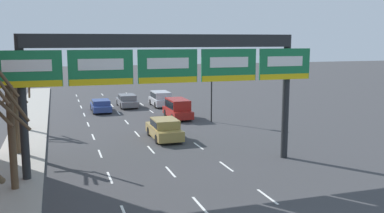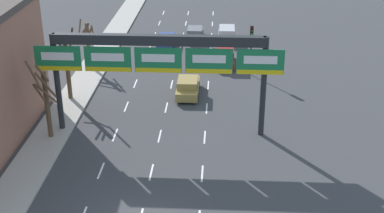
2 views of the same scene
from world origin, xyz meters
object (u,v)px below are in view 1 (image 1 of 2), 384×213
Objects in this scene: car_grey at (127,100)px; tree_bare_furthest at (15,105)px; suv_silver at (161,98)px; sign_gantry at (167,61)px; suv_red at (178,108)px; tree_bare_closest at (22,98)px; car_gold at (164,128)px; tree_bare_third at (11,128)px; traffic_light_near_gantry at (212,84)px; car_blue at (101,105)px.

tree_bare_furthest is (-9.65, -17.41, 2.46)m from car_grey.
car_grey is at bearing 170.83° from suv_silver.
sign_gantry reaches higher than suv_silver.
suv_red is at bearing 35.51° from tree_bare_furthest.
tree_bare_closest is (-9.80, -9.71, 1.94)m from car_grey.
sign_gantry is at bearing -93.59° from car_grey.
suv_red is at bearing -91.74° from suv_silver.
car_gold is 0.98× the size of car_grey.
tree_bare_furthest reaches higher than tree_bare_third.
suv_silver is at bearing 77.35° from car_gold.
car_grey is (1.44, 22.95, -5.30)m from sign_gantry.
suv_silver is 0.89× the size of car_grey.
car_gold is 7.97m from traffic_light_near_gantry.
traffic_light_near_gantry is at bearing 42.75° from car_gold.
tree_bare_furthest reaches higher than car_blue.
tree_bare_closest is at bearing -145.71° from suv_silver.
suv_silver is 0.91× the size of car_gold.
car_grey is at bearing 112.46° from suv_red.
suv_red is (6.38, -5.76, 0.32)m from car_blue.
tree_bare_closest is at bearing -132.71° from car_blue.
sign_gantry is 16.38m from suv_red.
sign_gantry is 21.33m from car_blue.
suv_red is 0.76× the size of tree_bare_third.
suv_red is 8.79m from car_grey.
car_blue is at bearing 74.08° from tree_bare_third.
sign_gantry is 4.15× the size of car_blue.
car_grey is 13.94m from tree_bare_closest.
traffic_light_near_gantry is at bearing -43.79° from car_blue.
tree_bare_furthest is at bearing 146.00° from sign_gantry.
car_gold is 0.95× the size of traffic_light_near_gantry.
car_gold is 12.98m from tree_bare_third.
suv_red is 8.36m from car_gold.
tree_bare_closest is (-9.97, 6.14, 1.86)m from car_gold.
tree_bare_third reaches higher than car_blue.
suv_silver reaches higher than car_gold.
tree_bare_furthest is (-6.63, -15.05, 2.51)m from car_blue.
car_blue is at bearing 94.38° from sign_gantry.
suv_red is at bearing -67.54° from car_grey.
tree_bare_closest is (-13.39, -9.13, 1.78)m from suv_silver.
sign_gantry is at bearing -85.62° from car_blue.
car_gold is 11.85m from tree_bare_closest.
car_grey is (-0.16, 15.85, -0.08)m from car_gold.
car_gold is at bearing -89.41° from car_grey.
car_grey is at bearing 61.00° from tree_bare_furthest.
tree_bare_furthest is (0.15, -7.70, 0.51)m from tree_bare_closest.
traffic_light_near_gantry is at bearing 59.68° from sign_gantry.
car_grey is at bearing 69.13° from tree_bare_third.
car_gold is 0.98× the size of tree_bare_closest.
sign_gantry is 23.49m from suv_silver.
suv_red reaches higher than suv_silver.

